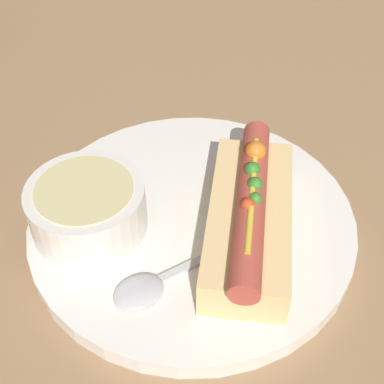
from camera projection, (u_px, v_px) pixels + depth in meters
ground_plane at (192, 228)px, 0.50m from camera, size 4.00×4.00×0.00m
dinner_plate at (192, 222)px, 0.49m from camera, size 0.30×0.30×0.02m
hot_dog at (250, 216)px, 0.45m from camera, size 0.19×0.12×0.07m
soup_bowl at (87, 206)px, 0.46m from camera, size 0.10×0.10×0.05m
spoon at (152, 282)px, 0.43m from camera, size 0.14×0.10×0.01m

